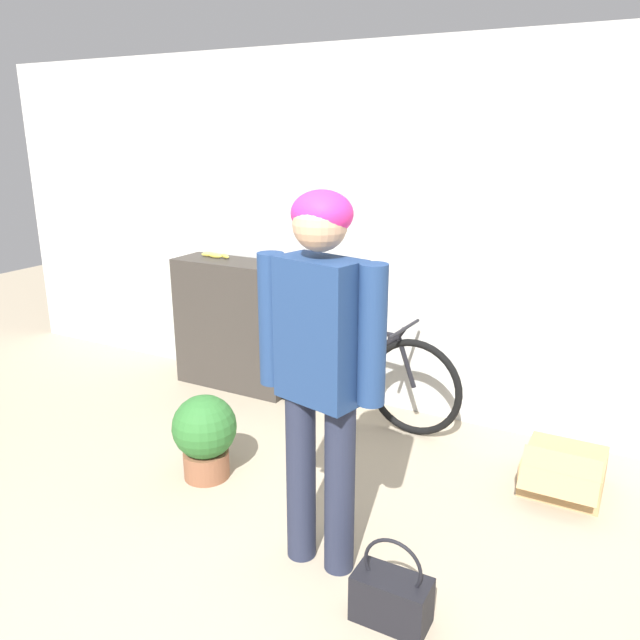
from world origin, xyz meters
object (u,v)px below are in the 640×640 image
(banana, at_px, (216,255))
(cardboard_box, at_px, (563,471))
(bicycle, at_px, (345,369))
(potted_plant, at_px, (205,434))
(person, at_px, (320,353))
(handbag, at_px, (391,597))

(banana, bearing_deg, cardboard_box, -8.46)
(bicycle, relative_size, potted_plant, 3.37)
(person, distance_m, potted_plant, 1.30)
(potted_plant, bearing_deg, person, -20.09)
(handbag, xyz_separation_m, potted_plant, (-1.43, 0.56, 0.16))
(handbag, height_order, potted_plant, potted_plant)
(bicycle, xyz_separation_m, potted_plant, (-0.36, -1.16, -0.08))
(banana, bearing_deg, person, -42.02)
(cardboard_box, bearing_deg, banana, 171.54)
(potted_plant, bearing_deg, handbag, -21.46)
(handbag, relative_size, potted_plant, 0.78)
(bicycle, height_order, cardboard_box, bicycle)
(bicycle, relative_size, banana, 6.19)
(handbag, relative_size, cardboard_box, 0.74)
(handbag, distance_m, cardboard_box, 1.54)
(bicycle, distance_m, banana, 1.43)
(person, bearing_deg, banana, 150.90)
(person, xyz_separation_m, banana, (-1.85, 1.67, -0.02))
(person, distance_m, handbag, 1.08)
(banana, relative_size, potted_plant, 0.54)
(person, height_order, banana, person)
(handbag, xyz_separation_m, cardboard_box, (0.49, 1.46, -0.02))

